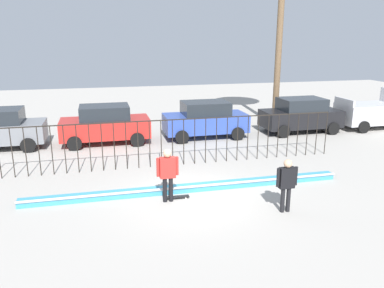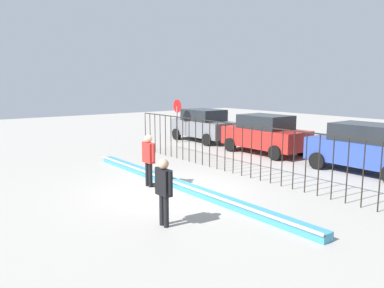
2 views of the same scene
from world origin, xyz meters
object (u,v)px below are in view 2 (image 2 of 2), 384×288
Objects in this scene: stop_sign at (177,115)px; parked_car_red at (265,134)px; skateboarder at (149,156)px; skateboard at (158,186)px; parked_car_gray at (204,125)px; parked_car_blue at (366,148)px; camera_operator at (164,186)px.

parked_car_red is at bearing 13.74° from stop_sign.
skateboarder reaches higher than skateboard.
stop_sign is at bearing -168.11° from parked_car_red.
parked_car_gray is 1.72× the size of stop_sign.
skateboard is at bearing -46.25° from parked_car_gray.
skateboarder is 0.41× the size of parked_car_red.
parked_car_gray reaches higher than skateboard.
parked_car_red is 1.72× the size of stop_sign.
parked_car_blue is 1.72× the size of stop_sign.
skateboarder is at bearing -109.26° from parked_car_blue.
stop_sign reaches higher than parked_car_gray.
parked_car_blue is (3.04, 7.54, 0.91)m from skateboard.
parked_car_red is at bearing 69.22° from skateboarder.
parked_car_blue is at bearing 7.13° from stop_sign.
skateboarder is at bearing -135.92° from skateboard.
camera_operator is 0.39× the size of parked_car_blue.
camera_operator is at bearing -85.91° from parked_car_blue.
parked_car_gray is 1.00× the size of parked_car_red.
stop_sign is (-10.61, 7.93, 0.62)m from camera_operator.
parked_car_blue is 10.76m from stop_sign.
parked_car_gray is 1.75m from stop_sign.
skateboard is 0.19× the size of parked_car_blue.
stop_sign reaches higher than parked_car_red.
parked_car_red is 5.74m from stop_sign.
skateboard is at bearing -10.38° from skateboarder.
parked_car_red reaches higher than skateboard.
parked_car_gray and parked_car_blue have the same top height.
stop_sign is at bearing 161.70° from skateboard.
skateboarder is 1.05× the size of camera_operator.
parked_car_gray reaches higher than skateboarder.
parked_car_gray is at bearing 0.90° from camera_operator.
parked_car_blue is at bearing 32.72° from skateboarder.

